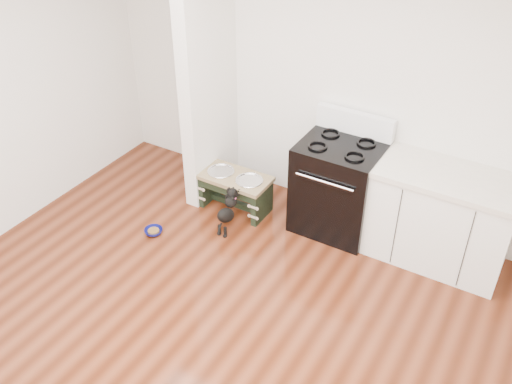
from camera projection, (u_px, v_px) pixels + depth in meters
name	position (u px, v px, depth m)	size (l,w,h in m)	color
ground	(186.00, 366.00, 4.30)	(5.00, 5.00, 0.00)	#41190B
room_shell	(167.00, 189.00, 3.38)	(5.00, 5.00, 5.00)	silver
partition_wall	(208.00, 72.00, 5.51)	(0.15, 0.80, 2.70)	silver
oven_range	(338.00, 185.00, 5.45)	(0.76, 0.69, 1.14)	black
cabinet_run	(440.00, 218.00, 5.07)	(1.24, 0.64, 0.91)	white
dog_feeder	(235.00, 186.00, 5.79)	(0.73, 0.39, 0.41)	black
puppy	(228.00, 210.00, 5.53)	(0.13, 0.37, 0.44)	black
floor_bowl	(154.00, 231.00, 5.59)	(0.21, 0.21, 0.06)	#0D105F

